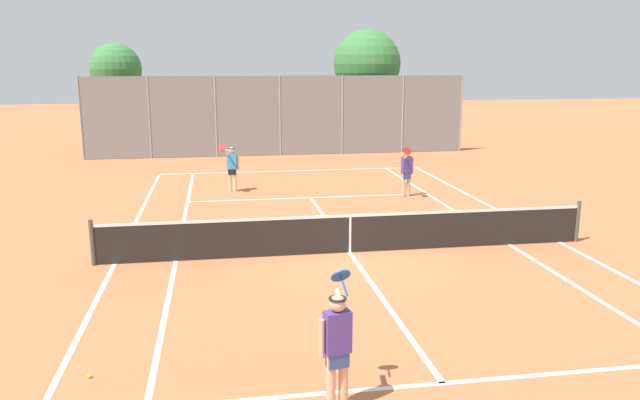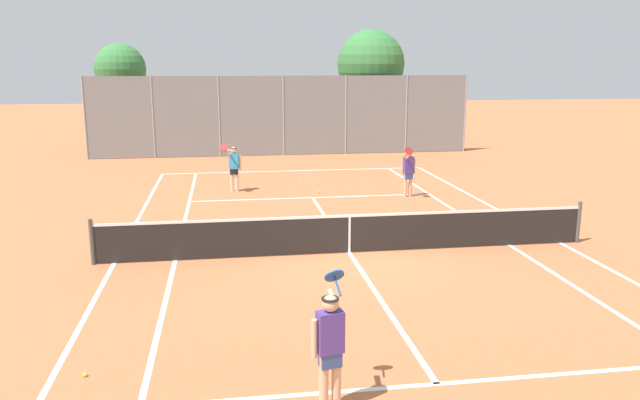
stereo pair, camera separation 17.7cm
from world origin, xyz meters
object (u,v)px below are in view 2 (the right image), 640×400
at_px(loose_tennis_ball_2, 318,192).
at_px(loose_tennis_ball_0, 302,184).
at_px(loose_tennis_ball_1, 85,375).
at_px(player_far_left, 234,166).
at_px(player_far_right, 408,170).
at_px(player_near_side, 330,344).
at_px(tree_behind_left, 121,71).
at_px(tree_behind_right, 373,66).
at_px(tennis_net, 349,232).

bearing_deg(loose_tennis_ball_2, loose_tennis_ball_0, 104.55).
relative_size(loose_tennis_ball_0, loose_tennis_ball_1, 1.00).
bearing_deg(player_far_left, player_far_right, -17.08).
bearing_deg(loose_tennis_ball_2, player_near_side, -97.96).
distance_m(player_near_side, loose_tennis_ball_1, 3.78).
height_order(tree_behind_left, tree_behind_right, tree_behind_right).
height_order(player_far_left, loose_tennis_ball_1, player_far_left).
distance_m(player_far_left, loose_tennis_ball_1, 13.56).
distance_m(player_far_right, loose_tennis_ball_2, 3.28).
bearing_deg(tennis_net, player_near_side, -103.46).
xyz_separation_m(loose_tennis_ball_0, loose_tennis_ball_2, (0.41, -1.59, 0.00)).
height_order(loose_tennis_ball_0, loose_tennis_ball_2, same).
xyz_separation_m(loose_tennis_ball_0, tree_behind_right, (5.09, 10.10, 4.32)).
bearing_deg(player_near_side, tree_behind_right, 75.52).
bearing_deg(player_far_right, player_near_side, -110.82).
distance_m(loose_tennis_ball_2, tree_behind_right, 13.31).
bearing_deg(loose_tennis_ball_0, tree_behind_right, 63.24).
bearing_deg(tree_behind_right, player_near_side, -104.48).
relative_size(loose_tennis_ball_0, tree_behind_right, 0.01).
bearing_deg(loose_tennis_ball_2, player_far_right, -21.49).
bearing_deg(player_near_side, tree_behind_left, 103.65).
bearing_deg(tennis_net, loose_tennis_ball_2, 87.34).
bearing_deg(tennis_net, loose_tennis_ball_0, 90.49).
relative_size(player_far_left, loose_tennis_ball_0, 26.88).
bearing_deg(player_near_side, player_far_left, 93.82).
height_order(player_far_right, tree_behind_left, tree_behind_left).
relative_size(loose_tennis_ball_2, tree_behind_left, 0.01).
distance_m(tennis_net, tree_behind_left, 21.83).
height_order(player_far_left, tree_behind_left, tree_behind_left).
bearing_deg(tennis_net, player_far_left, 108.29).
distance_m(player_near_side, tree_behind_left, 27.70).
distance_m(tennis_net, player_near_side, 7.00).
bearing_deg(loose_tennis_ball_2, player_far_left, 167.55).
bearing_deg(player_far_left, loose_tennis_ball_0, 20.30).
distance_m(tennis_net, player_far_left, 8.32).
bearing_deg(loose_tennis_ball_0, tennis_net, -89.51).
relative_size(loose_tennis_ball_1, tree_behind_right, 0.01).
bearing_deg(player_far_left, player_near_side, -86.18).
bearing_deg(tree_behind_right, loose_tennis_ball_1, -112.43).
bearing_deg(tree_behind_right, tree_behind_left, 175.60).
height_order(player_far_right, loose_tennis_ball_1, player_far_right).
bearing_deg(player_far_right, tree_behind_left, 129.43).
xyz_separation_m(player_near_side, loose_tennis_ball_2, (1.96, 14.04, -0.89)).
relative_size(player_near_side, loose_tennis_ball_2, 26.88).
distance_m(tennis_net, loose_tennis_ball_2, 7.27).
relative_size(player_far_right, tree_behind_right, 0.28).
distance_m(player_far_left, tree_behind_right, 13.84).
height_order(tennis_net, loose_tennis_ball_0, tennis_net).
bearing_deg(tree_behind_left, loose_tennis_ball_0, -54.09).
distance_m(tree_behind_left, tree_behind_right, 13.18).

